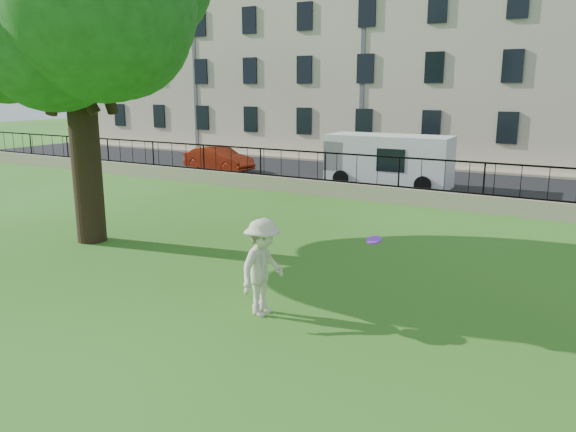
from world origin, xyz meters
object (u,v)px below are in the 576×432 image
Objects in this scene: frisbee at (374,240)px; man at (263,267)px; red_sedan at (219,159)px; white_van at (389,161)px.

man is at bearing -162.47° from frisbee.
man reaches higher than red_sedan.
man is 0.49× the size of red_sedan.
frisbee is (1.93, 0.61, 0.65)m from man.
frisbee is 19.67m from red_sedan.
red_sedan is (-13.91, 13.88, -0.95)m from frisbee.
white_van is at bearing 109.20° from frisbee.
red_sedan is at bearing 178.23° from white_van.
man is 18.80m from red_sedan.
man is 2.13m from frisbee.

